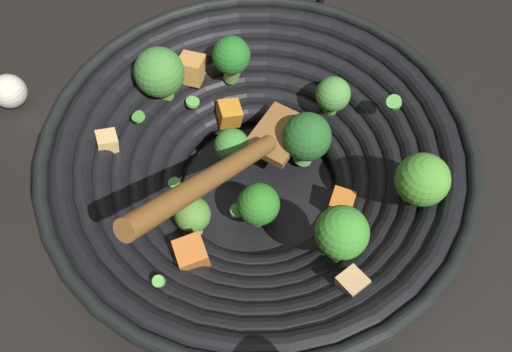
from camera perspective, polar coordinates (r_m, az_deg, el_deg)
ground_plane at (r=0.57m, az=0.17°, el=-1.81°), size 4.00×4.00×0.00m
wok at (r=0.52m, az=0.27°, el=1.85°), size 0.43×0.46×0.21m
garlic_bulb at (r=0.70m, az=-26.19°, el=8.61°), size 0.04×0.04×0.04m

